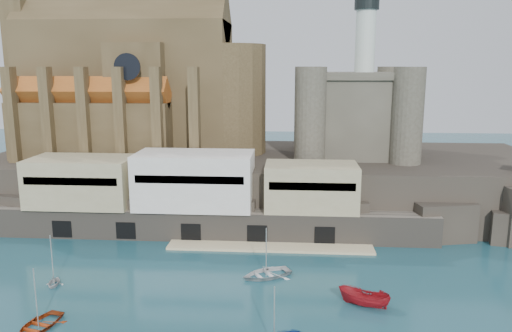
{
  "coord_description": "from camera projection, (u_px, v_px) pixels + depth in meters",
  "views": [
    {
      "loc": [
        4.91,
        -51.12,
        26.16
      ],
      "look_at": [
        -1.08,
        32.0,
        9.37
      ],
      "focal_mm": 35.0,
      "sensor_mm": 36.0,
      "label": 1
    }
  ],
  "objects": [
    {
      "name": "boat_0",
      "position": [
        39.0,
        328.0,
        50.72
      ],
      "size": [
        4.34,
        2.2,
        5.84
      ],
      "primitive_type": "imported",
      "rotation": [
        0.0,
        0.0,
        6.04
      ],
      "color": "#8F2D0C",
      "rests_on": "ground"
    },
    {
      "name": "quay",
      "position": [
        194.0,
        197.0,
        77.58
      ],
      "size": [
        70.0,
        12.0,
        13.05
      ],
      "color": "#696054",
      "rests_on": "ground"
    },
    {
      "name": "boat_4",
      "position": [
        54.0,
        285.0,
        60.5
      ],
      "size": [
        2.7,
        1.81,
        2.96
      ],
      "primitive_type": "imported",
      "rotation": [
        0.0,
        0.0,
        3.24
      ],
      "color": "silver",
      "rests_on": "ground"
    },
    {
      "name": "promontory",
      "position": [
        264.0,
        182.0,
        93.04
      ],
      "size": [
        100.0,
        36.0,
        10.0
      ],
      "color": "black",
      "rests_on": "ground"
    },
    {
      "name": "boat_7",
      "position": [
        355.0,
        298.0,
        57.18
      ],
      "size": [
        2.7,
        2.54,
        2.69
      ],
      "primitive_type": "imported",
      "rotation": [
        0.0,
        0.0,
        5.62
      ],
      "color": "navy",
      "rests_on": "ground"
    },
    {
      "name": "ground",
      "position": [
        245.0,
        305.0,
        55.5
      ],
      "size": [
        300.0,
        300.0,
        0.0
      ],
      "primitive_type": "plane",
      "color": "#184350",
      "rests_on": "ground"
    },
    {
      "name": "church",
      "position": [
        138.0,
        88.0,
        93.75
      ],
      "size": [
        47.0,
        25.93,
        30.51
      ],
      "color": "#483921",
      "rests_on": "promontory"
    },
    {
      "name": "castle_keep",
      "position": [
        353.0,
        110.0,
        90.91
      ],
      "size": [
        21.2,
        21.2,
        29.3
      ],
      "color": "#484539",
      "rests_on": "promontory"
    },
    {
      "name": "boat_5",
      "position": [
        364.0,
        306.0,
        55.39
      ],
      "size": [
        2.8,
        2.77,
        5.78
      ],
      "primitive_type": "imported",
      "rotation": [
        0.0,
        0.0,
        4.39
      ],
      "color": "maroon",
      "rests_on": "ground"
    },
    {
      "name": "boat_6",
      "position": [
        266.0,
        276.0,
        63.1
      ],
      "size": [
        3.47,
        4.72,
        6.52
      ],
      "primitive_type": "imported",
      "rotation": [
        0.0,
        0.0,
        5.23
      ],
      "color": "silver",
      "rests_on": "ground"
    }
  ]
}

